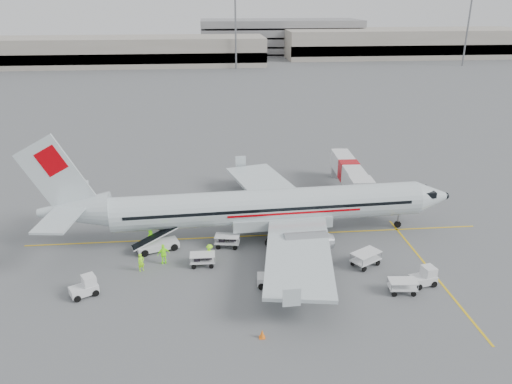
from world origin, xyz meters
The scene contains 26 objects.
ground centered at (0.00, 0.00, 0.00)m, with size 360.00×360.00×0.00m, color #56595B.
stripe_lead centered at (0.00, 0.00, 0.01)m, with size 44.00×0.20×0.01m, color yellow.
stripe_cross centered at (14.00, -8.00, 0.01)m, with size 0.20×20.00×0.01m, color yellow.
terminal_west centered at (-40.00, 130.00, 4.50)m, with size 110.00×22.00×9.00m, color gray, non-canonical shape.
terminal_east centered at (70.00, 145.00, 5.00)m, with size 90.00×26.00×10.00m, color gray, non-canonical shape.
parking_garage centered at (25.00, 160.00, 7.00)m, with size 62.00×24.00×14.00m, color slate, non-canonical shape.
treeline centered at (0.00, 175.00, 3.00)m, with size 300.00×3.00×6.00m, color black, non-canonical shape.
mast_center centered at (5.00, 118.00, 11.00)m, with size 3.20×1.20×22.00m, color slate, non-canonical shape.
mast_east centered at (80.00, 118.00, 11.00)m, with size 3.20×1.20×22.00m, color slate, non-canonical shape.
aircraft centered at (1.10, -0.12, 5.36)m, with size 38.88×30.48×10.72m, color silver, non-canonical shape.
jet_bridge centered at (11.71, 10.37, 1.92)m, with size 2.74×14.59×3.83m, color silver, non-canonical shape.
belt_loader centered at (-9.49, -2.00, 1.36)m, with size 5.03×1.89×2.72m, color silver, non-canonical shape.
tug_fore centered at (12.35, -10.12, 0.79)m, with size 2.04×1.17×1.58m, color silver, non-canonical shape.
tug_mid centered at (0.13, -8.99, 0.85)m, with size 2.20×1.26×1.70m, color silver, non-canonical shape.
tug_aft centered at (-14.55, -9.02, 0.80)m, with size 2.07×1.18×1.60m, color silver, non-canonical shape.
cart_loaded_a centered at (-3.07, -2.00, 0.59)m, with size 2.26×1.34×1.18m, color silver, non-canonical shape.
cart_loaded_b centered at (-5.36, -5.26, 0.56)m, with size 2.15×1.27×1.12m, color silver, non-canonical shape.
cart_empty_a centered at (8.70, -6.63, 0.65)m, with size 2.51×1.48×1.31m, color silver, non-canonical shape.
cart_empty_b centered at (10.29, -11.04, 0.57)m, with size 2.17×1.28×1.13m, color silver, non-canonical shape.
cone_nose centered at (13.03, 4.67, 0.28)m, with size 0.35×0.35×0.57m, color orange.
cone_port centered at (-4.52, 9.37, 0.27)m, with size 0.33×0.33×0.54m, color orange.
cone_stbd centered at (-1.29, -15.52, 0.34)m, with size 0.42×0.42×0.68m, color orange.
crew_a centered at (-10.53, -5.64, 0.80)m, with size 0.59×0.38×1.61m, color #96FF17.
crew_b centered at (-10.06, -1.50, 0.88)m, with size 0.85×0.66×1.75m, color #96FF17.
crew_c centered at (-4.72, -4.54, 0.81)m, with size 1.05×0.60×1.63m, color #96FF17.
crew_d centered at (-8.70, -4.59, 0.93)m, with size 1.09×0.46×1.87m, color #96FF17.
Camera 1 is at (-4.44, -43.43, 21.90)m, focal length 35.00 mm.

